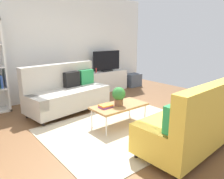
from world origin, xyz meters
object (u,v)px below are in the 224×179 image
object	(u,v)px
table_book_0	(106,107)
tv_console	(106,81)
vase_0	(90,70)
couch_beige	(67,92)
potted_plant	(119,95)
tv	(107,61)
storage_trunk	(133,80)
couch_green	(194,122)
bottle_0	(96,70)
coffee_table	(119,106)

from	to	relation	value
table_book_0	tv_console	bearing A→B (deg)	52.21
tv_console	vase_0	bearing A→B (deg)	175.07
couch_beige	vase_0	world-z (taller)	couch_beige
potted_plant	vase_0	bearing A→B (deg)	68.69
tv	storage_trunk	world-z (taller)	tv
couch_beige	tv	xyz separation A→B (m)	(1.89, 0.92, 0.51)
storage_trunk	potted_plant	distance (m)	3.50
couch_beige	vase_0	bearing A→B (deg)	-150.91
storage_trunk	tv_console	bearing A→B (deg)	174.81
couch_beige	couch_green	size ratio (longest dim) A/B	1.03
couch_green	bottle_0	bearing A→B (deg)	75.21
tv_console	storage_trunk	distance (m)	1.11
tv	potted_plant	bearing A→B (deg)	-122.94
storage_trunk	couch_beige	bearing A→B (deg)	-164.29
storage_trunk	table_book_0	distance (m)	3.65
couch_beige	bottle_0	bearing A→B (deg)	-156.33
potted_plant	tv	bearing A→B (deg)	57.06
couch_beige	table_book_0	size ratio (longest dim) A/B	8.33
potted_plant	bottle_0	bearing A→B (deg)	64.85
storage_trunk	bottle_0	size ratio (longest dim) A/B	3.56
couch_green	coffee_table	distance (m)	1.45
vase_0	bottle_0	distance (m)	0.18
couch_green	potted_plant	xyz separation A→B (m)	(-0.31, 1.41, 0.18)
couch_green	coffee_table	world-z (taller)	couch_green
couch_green	potted_plant	world-z (taller)	couch_green
couch_beige	tv_console	bearing A→B (deg)	-161.52
tv_console	storage_trunk	world-z (taller)	tv_console
tv	table_book_0	xyz separation A→B (m)	(-1.79, -2.29, -0.52)
potted_plant	vase_0	size ratio (longest dim) A/B	1.87
potted_plant	vase_0	world-z (taller)	vase_0
couch_green	vase_0	xyz separation A→B (m)	(0.64, 3.84, 0.29)
storage_trunk	bottle_0	distance (m)	1.61
couch_beige	storage_trunk	world-z (taller)	couch_beige
tv_console	potted_plant	bearing A→B (deg)	-122.72
couch_beige	tv_console	size ratio (longest dim) A/B	1.43
tv_console	potted_plant	size ratio (longest dim) A/B	3.83
potted_plant	bottle_0	xyz separation A→B (m)	(1.10, 2.34, 0.09)
couch_green	storage_trunk	xyz separation A→B (m)	(2.32, 3.69, -0.23)
table_book_0	vase_0	distance (m)	2.67
tv_console	bottle_0	distance (m)	0.58
tv	bottle_0	xyz separation A→B (m)	(-0.43, -0.02, -0.24)
tv	storage_trunk	xyz separation A→B (m)	(1.10, -0.08, -0.73)
tv	vase_0	distance (m)	0.62
potted_plant	table_book_0	size ratio (longest dim) A/B	1.52
table_book_0	bottle_0	xyz separation A→B (m)	(1.36, 2.27, 0.28)
table_book_0	vase_0	xyz separation A→B (m)	(1.21, 2.36, 0.30)
couch_beige	potted_plant	distance (m)	1.49
couch_green	tv_console	size ratio (longest dim) A/B	1.39
bottle_0	tv_console	bearing A→B (deg)	5.32
table_book_0	bottle_0	world-z (taller)	bottle_0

